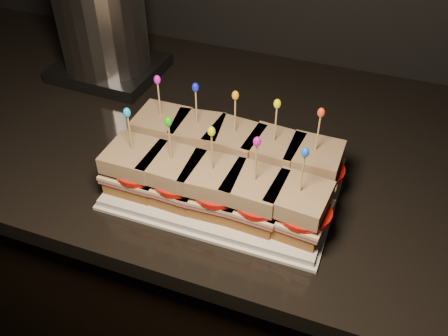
% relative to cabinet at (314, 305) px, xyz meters
% --- Properties ---
extents(cabinet, '(2.34, 0.70, 0.90)m').
position_rel_cabinet_xyz_m(cabinet, '(0.00, 0.00, 0.00)').
color(cabinet, black).
rests_on(cabinet, ground).
extents(granite_slab, '(2.38, 0.74, 0.04)m').
position_rel_cabinet_xyz_m(granite_slab, '(0.00, 0.00, 0.47)').
color(granite_slab, black).
rests_on(granite_slab, cabinet).
extents(platter, '(0.38, 0.24, 0.02)m').
position_rel_cabinet_xyz_m(platter, '(-0.19, -0.17, 0.49)').
color(platter, white).
rests_on(platter, granite_slab).
extents(platter_rim, '(0.39, 0.25, 0.01)m').
position_rel_cabinet_xyz_m(platter_rim, '(-0.19, -0.17, 0.49)').
color(platter_rim, white).
rests_on(platter_rim, granite_slab).
extents(sandwich_0_bread_bot, '(0.09, 0.09, 0.02)m').
position_rel_cabinet_xyz_m(sandwich_0_bread_bot, '(-0.33, -0.11, 0.51)').
color(sandwich_0_bread_bot, brown).
rests_on(sandwich_0_bread_bot, platter).
extents(sandwich_0_ham, '(0.10, 0.09, 0.01)m').
position_rel_cabinet_xyz_m(sandwich_0_ham, '(-0.33, -0.11, 0.53)').
color(sandwich_0_ham, '#BF5251').
rests_on(sandwich_0_ham, sandwich_0_bread_bot).
extents(sandwich_0_cheese, '(0.10, 0.10, 0.01)m').
position_rel_cabinet_xyz_m(sandwich_0_cheese, '(-0.33, -0.11, 0.54)').
color(sandwich_0_cheese, beige).
rests_on(sandwich_0_cheese, sandwich_0_ham).
extents(sandwich_0_tomato, '(0.09, 0.09, 0.01)m').
position_rel_cabinet_xyz_m(sandwich_0_tomato, '(-0.32, -0.12, 0.55)').
color(sandwich_0_tomato, red).
rests_on(sandwich_0_tomato, sandwich_0_cheese).
extents(sandwich_0_bread_top, '(0.09, 0.09, 0.03)m').
position_rel_cabinet_xyz_m(sandwich_0_bread_top, '(-0.33, -0.11, 0.56)').
color(sandwich_0_bread_top, brown).
rests_on(sandwich_0_bread_top, sandwich_0_tomato).
extents(sandwich_0_pick, '(0.00, 0.00, 0.09)m').
position_rel_cabinet_xyz_m(sandwich_0_pick, '(-0.33, -0.11, 0.61)').
color(sandwich_0_pick, tan).
rests_on(sandwich_0_pick, sandwich_0_bread_top).
extents(sandwich_0_frill, '(0.01, 0.01, 0.02)m').
position_rel_cabinet_xyz_m(sandwich_0_frill, '(-0.33, -0.11, 0.66)').
color(sandwich_0_frill, '#D114C7').
rests_on(sandwich_0_frill, sandwich_0_pick).
extents(sandwich_1_bread_bot, '(0.10, 0.10, 0.02)m').
position_rel_cabinet_xyz_m(sandwich_1_bread_bot, '(-0.26, -0.11, 0.51)').
color(sandwich_1_bread_bot, brown).
rests_on(sandwich_1_bread_bot, platter).
extents(sandwich_1_ham, '(0.11, 0.10, 0.01)m').
position_rel_cabinet_xyz_m(sandwich_1_ham, '(-0.26, -0.11, 0.53)').
color(sandwich_1_ham, '#BF5251').
rests_on(sandwich_1_ham, sandwich_1_bread_bot).
extents(sandwich_1_cheese, '(0.11, 0.11, 0.01)m').
position_rel_cabinet_xyz_m(sandwich_1_cheese, '(-0.26, -0.11, 0.54)').
color(sandwich_1_cheese, beige).
rests_on(sandwich_1_cheese, sandwich_1_ham).
extents(sandwich_1_tomato, '(0.09, 0.09, 0.01)m').
position_rel_cabinet_xyz_m(sandwich_1_tomato, '(-0.25, -0.12, 0.55)').
color(sandwich_1_tomato, red).
rests_on(sandwich_1_tomato, sandwich_1_cheese).
extents(sandwich_1_bread_top, '(0.10, 0.10, 0.03)m').
position_rel_cabinet_xyz_m(sandwich_1_bread_top, '(-0.26, -0.11, 0.56)').
color(sandwich_1_bread_top, brown).
rests_on(sandwich_1_bread_top, sandwich_1_tomato).
extents(sandwich_1_pick, '(0.00, 0.00, 0.09)m').
position_rel_cabinet_xyz_m(sandwich_1_pick, '(-0.26, -0.11, 0.61)').
color(sandwich_1_pick, tan).
rests_on(sandwich_1_pick, sandwich_1_bread_top).
extents(sandwich_1_frill, '(0.01, 0.01, 0.02)m').
position_rel_cabinet_xyz_m(sandwich_1_frill, '(-0.26, -0.11, 0.66)').
color(sandwich_1_frill, '#1519E5').
rests_on(sandwich_1_frill, sandwich_1_pick).
extents(sandwich_2_bread_bot, '(0.10, 0.10, 0.02)m').
position_rel_cabinet_xyz_m(sandwich_2_bread_bot, '(-0.19, -0.11, 0.51)').
color(sandwich_2_bread_bot, brown).
rests_on(sandwich_2_bread_bot, platter).
extents(sandwich_2_ham, '(0.10, 0.10, 0.01)m').
position_rel_cabinet_xyz_m(sandwich_2_ham, '(-0.19, -0.11, 0.53)').
color(sandwich_2_ham, '#BF5251').
rests_on(sandwich_2_ham, sandwich_2_bread_bot).
extents(sandwich_2_cheese, '(0.11, 0.10, 0.01)m').
position_rel_cabinet_xyz_m(sandwich_2_cheese, '(-0.19, -0.11, 0.54)').
color(sandwich_2_cheese, beige).
rests_on(sandwich_2_cheese, sandwich_2_ham).
extents(sandwich_2_tomato, '(0.09, 0.09, 0.01)m').
position_rel_cabinet_xyz_m(sandwich_2_tomato, '(-0.17, -0.12, 0.55)').
color(sandwich_2_tomato, red).
rests_on(sandwich_2_tomato, sandwich_2_cheese).
extents(sandwich_2_bread_top, '(0.10, 0.10, 0.03)m').
position_rel_cabinet_xyz_m(sandwich_2_bread_top, '(-0.19, -0.11, 0.56)').
color(sandwich_2_bread_top, brown).
rests_on(sandwich_2_bread_top, sandwich_2_tomato).
extents(sandwich_2_pick, '(0.00, 0.00, 0.09)m').
position_rel_cabinet_xyz_m(sandwich_2_pick, '(-0.19, -0.11, 0.61)').
color(sandwich_2_pick, tan).
rests_on(sandwich_2_pick, sandwich_2_bread_top).
extents(sandwich_2_frill, '(0.01, 0.01, 0.02)m').
position_rel_cabinet_xyz_m(sandwich_2_frill, '(-0.19, -0.11, 0.66)').
color(sandwich_2_frill, orange).
rests_on(sandwich_2_frill, sandwich_2_pick).
extents(sandwich_3_bread_bot, '(0.09, 0.09, 0.02)m').
position_rel_cabinet_xyz_m(sandwich_3_bread_bot, '(-0.11, -0.11, 0.51)').
color(sandwich_3_bread_bot, brown).
rests_on(sandwich_3_bread_bot, platter).
extents(sandwich_3_ham, '(0.10, 0.10, 0.01)m').
position_rel_cabinet_xyz_m(sandwich_3_ham, '(-0.11, -0.11, 0.53)').
color(sandwich_3_ham, '#BF5251').
rests_on(sandwich_3_ham, sandwich_3_bread_bot).
extents(sandwich_3_cheese, '(0.11, 0.10, 0.01)m').
position_rel_cabinet_xyz_m(sandwich_3_cheese, '(-0.11, -0.11, 0.54)').
color(sandwich_3_cheese, beige).
rests_on(sandwich_3_cheese, sandwich_3_ham).
extents(sandwich_3_tomato, '(0.09, 0.09, 0.01)m').
position_rel_cabinet_xyz_m(sandwich_3_tomato, '(-0.10, -0.12, 0.55)').
color(sandwich_3_tomato, red).
rests_on(sandwich_3_tomato, sandwich_3_cheese).
extents(sandwich_3_bread_top, '(0.10, 0.10, 0.03)m').
position_rel_cabinet_xyz_m(sandwich_3_bread_top, '(-0.11, -0.11, 0.56)').
color(sandwich_3_bread_top, brown).
rests_on(sandwich_3_bread_top, sandwich_3_tomato).
extents(sandwich_3_pick, '(0.00, 0.00, 0.09)m').
position_rel_cabinet_xyz_m(sandwich_3_pick, '(-0.11, -0.11, 0.61)').
color(sandwich_3_pick, tan).
rests_on(sandwich_3_pick, sandwich_3_bread_top).
extents(sandwich_3_frill, '(0.01, 0.01, 0.02)m').
position_rel_cabinet_xyz_m(sandwich_3_frill, '(-0.11, -0.11, 0.66)').
color(sandwich_3_frill, yellow).
rests_on(sandwich_3_frill, sandwich_3_pick).
extents(sandwich_4_bread_bot, '(0.09, 0.09, 0.02)m').
position_rel_cabinet_xyz_m(sandwich_4_bread_bot, '(-0.04, -0.11, 0.51)').
color(sandwich_4_bread_bot, brown).
rests_on(sandwich_4_bread_bot, platter).
extents(sandwich_4_ham, '(0.10, 0.09, 0.01)m').
position_rel_cabinet_xyz_m(sandwich_4_ham, '(-0.04, -0.11, 0.53)').
color(sandwich_4_ham, '#BF5251').
rests_on(sandwich_4_ham, sandwich_4_bread_bot).
extents(sandwich_4_cheese, '(0.10, 0.10, 0.01)m').
position_rel_cabinet_xyz_m(sandwich_4_cheese, '(-0.04, -0.11, 0.54)').
color(sandwich_4_cheese, beige).
rests_on(sandwich_4_cheese, sandwich_4_ham).
extents(sandwich_4_tomato, '(0.09, 0.09, 0.01)m').
position_rel_cabinet_xyz_m(sandwich_4_tomato, '(-0.03, -0.12, 0.55)').
color(sandwich_4_tomato, red).
rests_on(sandwich_4_tomato, sandwich_4_cheese).
extents(sandwich_4_bread_top, '(0.09, 0.09, 0.03)m').
position_rel_cabinet_xyz_m(sandwich_4_bread_top, '(-0.04, -0.11, 0.56)').
color(sandwich_4_bread_top, brown).
rests_on(sandwich_4_bread_top, sandwich_4_tomato).
extents(sandwich_4_pick, '(0.00, 0.00, 0.09)m').
position_rel_cabinet_xyz_m(sandwich_4_pick, '(-0.04, -0.11, 0.61)').
color(sandwich_4_pick, tan).
rests_on(sandwich_4_pick, sandwich_4_bread_top).
extents(sandwich_4_frill, '(0.01, 0.01, 0.02)m').
position_rel_cabinet_xyz_m(sandwich_4_frill, '(-0.04, -0.11, 0.66)').
color(sandwich_4_frill, '#F23C19').
rests_on(sandwich_4_frill, sandwich_4_pick).
extents(sandwich_5_bread_bot, '(0.09, 0.09, 0.02)m').
position_rel_cabinet_xyz_m(sandwich_5_bread_bot, '(-0.33, -0.22, 0.51)').
color(sandwich_5_bread_bot, brown).
rests_on(sandwich_5_bread_bot, platter).
extents(sandwich_5_ham, '(0.10, 0.09, 0.01)m').
position_rel_cabinet_xyz_m(sandwich_5_ham, '(-0.33, -0.22, 0.53)').
color(sandwich_5_ham, '#BF5251').
rests_on(sandwich_5_ham, sandwich_5_bread_bot).
extents(sandwich_5_cheese, '(0.10, 0.10, 0.01)m').
position_rel_cabinet_xyz_m(sandwich_5_cheese, '(-0.33, -0.22, 0.54)').
color(sandwich_5_cheese, beige).
rests_on(sandwich_5_cheese, sandwich_5_ham).
extents(sandwich_5_tomato, '(0.09, 0.09, 0.01)m').
position_rel_cabinet_xyz_m(sandwich_5_tomato, '(-0.32, -0.23, 0.55)').
color(sandwich_5_tomato, red).
rests_on(sandwich_5_tomato, sandwich_5_cheese).
extents(sandwich_5_bread_top, '(0.09, 0.09, 0.03)m').
position_rel_cabinet_xyz_m(sandwich_5_bread_top, '(-0.33, -0.22, 0.56)').
color(sandwich_5_bread_top, brown).
rests_on(sandwich_5_bread_top, sandwich_5_tomato).
extents(sandwich_5_pick, '(0.00, 0.00, 0.09)m').
position_rel_cabinet_xyz_m(sandwich_5_pick, '(-0.33, -0.22, 0.61)').
color(sandwich_5_pick, tan).
rests_on(sandwich_5_pick, sandwich_5_bread_top).
extents(sandwich_5_frill, '(0.01, 0.01, 0.02)m').
position_rel_cabinet_xyz_m(sandwich_5_frill, '(-0.33, -0.22, 0.66)').
color(sandwich_5_frill, '#15A4C9').
rests_on(sandwich_5_frill, sandwich_5_pick).
extents(sandwich_6_bread_bot, '(0.09, 0.09, 0.02)m').
position_rel_cabinet_xyz_m(sandwich_6_bread_bot, '(-0.26, -0.22, 0.51)').
color(sandwich_6_bread_bot, brown).
rests_on(sandwich_6_bread_bot, platter).
extents(sandwich_6_ham, '(0.10, 0.10, 0.01)m').
position_rel_cabinet_xyz_m(sandwich_6_ham, '(-0.26, -0.22, 0.53)').
color(sandwich_6_ham, '#BF5251').
rests_on(sandwich_6_ham, sandwich_6_bread_bot).
extents(sandwich_6_cheese, '(0.10, 0.10, 0.01)m').
position_rel_cabinet_xyz_m(sandwich_6_cheese, '(-0.26, -0.22, 0.54)').
color(sandwich_6_cheese, beige).
rests_on(sandwich_6_cheese, sandwich_6_ham).
extents(sandwich_6_tomato, '(0.09, 0.09, 0.01)m').
position_rel_cabinet_xyz_m(sandwich_6_tomato, '(-0.25, -0.23, 0.55)').
color(sandwich_6_tomato, red).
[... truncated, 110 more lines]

